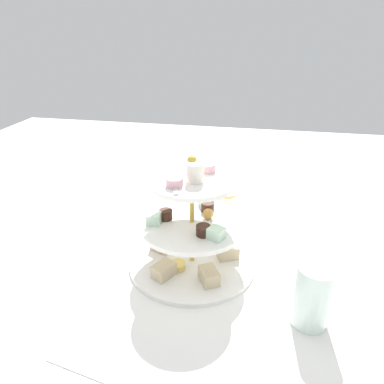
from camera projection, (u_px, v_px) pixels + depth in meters
ground_plane at (192, 263)px, 0.82m from camera, size 2.40×2.40×0.00m
tiered_serving_stand at (192, 233)px, 0.79m from camera, size 0.29×0.29×0.27m
water_glass_tall_right at (312, 296)px, 0.64m from camera, size 0.07×0.07×0.12m
water_glass_short_left at (175, 197)px, 1.06m from camera, size 0.06×0.06×0.07m
teacup_with_saucer at (226, 200)px, 1.06m from camera, size 0.09×0.09×0.05m
butter_knife_left at (90, 373)px, 0.56m from camera, size 0.04×0.17×0.00m
butter_knife_right at (305, 232)px, 0.94m from camera, size 0.16×0.08×0.00m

